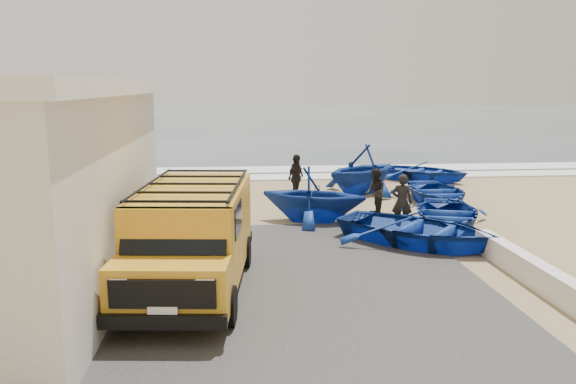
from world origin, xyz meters
name	(u,v)px	position (x,y,z in m)	size (l,w,h in m)	color
ground	(288,255)	(0.00, 0.00, 0.00)	(160.00, 160.00, 0.00)	#A0865D
slab	(203,285)	(-2.00, -2.00, 0.03)	(12.00, 10.00, 0.05)	#413E3B
ocean	(246,120)	(0.00, 56.00, 0.00)	(180.00, 88.00, 0.01)	#385166
surf_line	(264,177)	(0.00, 12.00, 0.03)	(180.00, 1.60, 0.06)	white
surf_wash	(261,170)	(0.00, 14.50, 0.02)	(180.00, 2.20, 0.04)	white
parapet	(544,279)	(5.00, -3.00, 0.28)	(0.35, 6.00, 0.55)	silver
van	(193,234)	(-2.17, -2.21, 1.20)	(2.55, 5.37, 2.23)	gold
boat_near_left	(417,229)	(3.48, 0.59, 0.45)	(3.10, 4.34, 0.90)	#14399D
boat_near_right	(446,214)	(4.99, 2.45, 0.40)	(2.77, 3.88, 0.80)	#14399D
boat_mid_left	(313,195)	(1.11, 3.48, 0.86)	(2.82, 3.27, 1.72)	#14399D
boat_mid_right	(436,192)	(5.92, 5.87, 0.40)	(2.78, 3.90, 0.81)	#14399D
boat_far_left	(362,169)	(3.67, 7.99, 0.97)	(3.16, 3.66, 1.93)	#14399D
boat_far_right	(422,172)	(6.99, 10.60, 0.41)	(2.85, 3.99, 0.83)	#14399D
fisherman_front	(402,202)	(3.57, 2.29, 0.83)	(0.60, 0.40, 1.65)	black
fisherman_middle	(375,192)	(3.25, 4.19, 0.77)	(0.74, 0.58, 1.53)	black
fisherman_back	(296,178)	(0.92, 6.75, 0.86)	(1.01, 0.42, 1.72)	black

